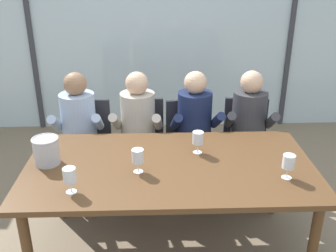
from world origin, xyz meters
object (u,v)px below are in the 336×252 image
object	(u,v)px
person_charcoal_jacket	(249,127)
wine_glass_center_pour	(289,163)
chair_right_of_center	(245,138)
wine_glass_near_bucket	(70,176)
chair_near_curtain	(88,139)
chair_left_of_center	(142,138)
chair_center	(189,139)
wine_glass_by_left_taster	(198,138)
dining_table	(170,173)
ice_bucket_primary	(46,150)
wine_glass_by_right_taster	(138,157)
person_beige_jumper	(137,128)
person_pale_blue_shirt	(78,129)
person_navy_polo	(196,127)

from	to	relation	value
person_charcoal_jacket	wine_glass_center_pour	xyz separation A→B (m)	(0.01, -1.04, 0.19)
chair_right_of_center	wine_glass_near_bucket	xyz separation A→B (m)	(-1.42, -1.28, 0.37)
chair_near_curtain	chair_left_of_center	world-z (taller)	same
chair_near_curtain	chair_right_of_center	distance (m)	1.53
chair_near_curtain	chair_center	bearing A→B (deg)	-0.00
chair_center	wine_glass_by_left_taster	xyz separation A→B (m)	(-0.01, -0.76, 0.37)
dining_table	chair_right_of_center	bearing A→B (deg)	50.58
chair_left_of_center	wine_glass_by_left_taster	size ratio (longest dim) A/B	5.11
chair_right_of_center	chair_center	bearing A→B (deg)	-170.56
ice_bucket_primary	wine_glass_by_right_taster	distance (m)	0.68
wine_glass_by_left_taster	wine_glass_center_pour	bearing A→B (deg)	-34.48
wine_glass_near_bucket	chair_near_curtain	bearing A→B (deg)	94.85
wine_glass_center_pour	chair_left_of_center	bearing A→B (deg)	130.61
person_beige_jumper	person_pale_blue_shirt	bearing A→B (deg)	-175.89
wine_glass_near_bucket	wine_glass_center_pour	bearing A→B (deg)	4.95
chair_center	person_charcoal_jacket	xyz separation A→B (m)	(0.55, -0.11, 0.17)
dining_table	ice_bucket_primary	distance (m)	0.91
chair_left_of_center	chair_center	distance (m)	0.46
dining_table	person_beige_jumper	world-z (taller)	person_beige_jumper
wine_glass_center_pour	chair_near_curtain	bearing A→B (deg)	142.58
chair_center	person_beige_jumper	distance (m)	0.54
ice_bucket_primary	chair_center	bearing A→B (deg)	38.49
chair_center	person_navy_polo	xyz separation A→B (m)	(0.05, -0.11, 0.17)
chair_left_of_center	person_pale_blue_shirt	size ratio (longest dim) A/B	0.74
person_beige_jumper	wine_glass_by_right_taster	bearing A→B (deg)	-83.20
person_beige_jumper	person_charcoal_jacket	bearing A→B (deg)	4.10
wine_glass_near_bucket	chair_center	bearing A→B (deg)	55.61
person_beige_jumper	wine_glass_near_bucket	xyz separation A→B (m)	(-0.38, -1.16, 0.19)
chair_left_of_center	person_charcoal_jacket	xyz separation A→B (m)	(1.00, -0.15, 0.17)
dining_table	person_navy_polo	xyz separation A→B (m)	(0.28, 0.82, -0.00)
wine_glass_by_right_taster	person_navy_polo	bearing A→B (deg)	61.48
dining_table	wine_glass_near_bucket	xyz separation A→B (m)	(-0.64, -0.34, 0.19)
chair_center	chair_right_of_center	xyz separation A→B (m)	(0.55, 0.01, 0.00)
wine_glass_center_pour	wine_glass_by_left_taster	bearing A→B (deg)	145.52
wine_glass_by_left_taster	wine_glass_near_bucket	world-z (taller)	same
person_charcoal_jacket	person_pale_blue_shirt	bearing A→B (deg)	-174.92
person_navy_polo	person_charcoal_jacket	distance (m)	0.50
chair_right_of_center	wine_glass_center_pour	xyz separation A→B (m)	(0.01, -1.16, 0.37)
person_pale_blue_shirt	chair_center	bearing A→B (deg)	3.60
chair_right_of_center	person_navy_polo	distance (m)	0.55
wine_glass_center_pour	person_navy_polo	bearing A→B (deg)	116.43
person_pale_blue_shirt	wine_glass_by_right_taster	size ratio (longest dim) A/B	6.95
chair_near_curtain	chair_left_of_center	bearing A→B (deg)	2.56
chair_near_curtain	person_navy_polo	bearing A→B (deg)	-6.14
wine_glass_by_left_taster	person_charcoal_jacket	bearing A→B (deg)	49.23
chair_near_curtain	wine_glass_center_pour	size ratio (longest dim) A/B	5.11
person_beige_jumper	person_navy_polo	xyz separation A→B (m)	(0.54, 0.00, 0.00)
chair_right_of_center	wine_glass_by_left_taster	world-z (taller)	wine_glass_by_left_taster
chair_right_of_center	person_pale_blue_shirt	distance (m)	1.60
chair_left_of_center	wine_glass_by_right_taster	distance (m)	1.13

